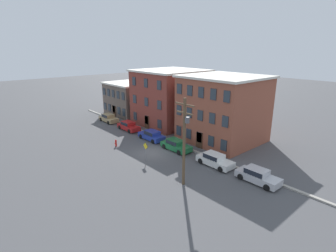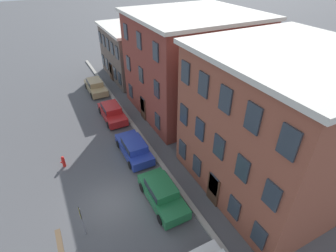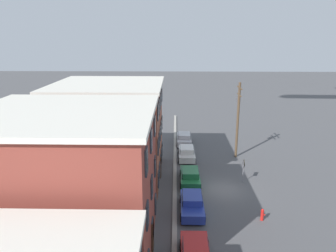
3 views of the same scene
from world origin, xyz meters
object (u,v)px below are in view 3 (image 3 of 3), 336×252
Objects in this scene: car_green at (190,176)px; caution_sign at (244,167)px; car_blue at (192,203)px; fire_hydrant at (262,214)px; utility_pole at (238,116)px; car_silver at (184,138)px; car_white at (187,152)px.

caution_sign is (0.21, -5.09, 0.84)m from car_green.
fire_hydrant is at bearing -102.50° from car_blue.
utility_pole is (7.02, -0.56, 3.32)m from caution_sign.
car_silver is at bearing 0.73° from car_blue.
car_blue is 5.28m from car_green.
car_silver is 1.84× the size of caution_sign.
car_silver is at bearing 52.40° from utility_pole.
utility_pole is at bearing -38.03° from car_green.
car_blue and car_white have the same top height.
car_silver is (11.80, 0.29, 0.00)m from car_green.
car_green is 1.00× the size of car_silver.
utility_pole is (7.23, -5.65, 4.16)m from car_green.
car_blue is at bearing 136.74° from caution_sign.
car_green is 5.17m from caution_sign.
car_silver reaches higher than fire_hydrant.
caution_sign is at bearing -140.16° from car_white.
utility_pole is at bearing -4.55° from caution_sign.
caution_sign is (-11.59, -5.38, 0.84)m from car_silver.
utility_pole reaches higher than car_green.
car_blue is 4.58× the size of fire_hydrant.
car_silver is 19.09m from fire_hydrant.
caution_sign is 0.27× the size of utility_pole.
car_silver is (5.35, 0.17, 0.00)m from car_white.
car_silver is at bearing 24.90° from caution_sign.
utility_pole is at bearing -82.38° from car_white.
caution_sign reaches higher than car_blue.
car_green is (5.28, -0.07, 0.00)m from car_blue.
car_white is at bearing 22.65° from fire_hydrant.
caution_sign is at bearing 1.53° from fire_hydrant.
car_silver is 0.50× the size of utility_pole.
car_green is 11.80m from car_silver.
fire_hydrant is (-1.18, -5.34, -0.27)m from car_blue.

